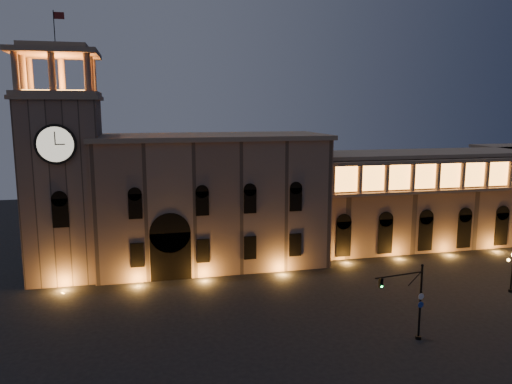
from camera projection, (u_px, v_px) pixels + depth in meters
The scene contains 6 objects.
ground at pixel (266, 328), 48.25m from camera, with size 160.00×160.00×0.00m, color black.
government_building at pixel (211, 200), 67.38m from camera, with size 30.80×12.80×17.60m.
clock_tower at pixel (64, 178), 61.69m from camera, with size 9.80×9.80×32.40m.
colonnade_wing at pixel (428, 198), 77.21m from camera, with size 40.60×11.50×14.50m.
traffic_light at pixel (412, 301), 45.09m from camera, with size 5.22×1.09×7.22m.
street_lamp_near at pixel (512, 269), 57.33m from camera, with size 1.62×0.52×4.70m.
Camera 1 is at (-11.29, -43.96, 21.07)m, focal length 35.00 mm.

